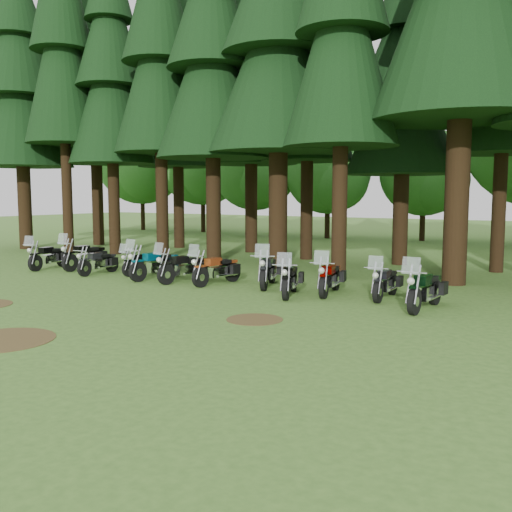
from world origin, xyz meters
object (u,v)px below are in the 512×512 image
at_px(motorcycle_7, 268,271).
at_px(motorcycle_2, 99,263).
at_px(motorcycle_11, 425,291).
at_px(motorcycle_1, 85,257).
at_px(motorcycle_6, 217,270).
at_px(motorcycle_0, 49,257).
at_px(motorcycle_4, 156,265).
at_px(motorcycle_5, 184,268).
at_px(motorcycle_10, 386,283).
at_px(motorcycle_8, 290,280).
at_px(motorcycle_3, 143,264).
at_px(motorcycle_9, 330,279).

bearing_deg(motorcycle_7, motorcycle_2, 165.70).
distance_m(motorcycle_2, motorcycle_11, 12.55).
distance_m(motorcycle_1, motorcycle_6, 6.90).
distance_m(motorcycle_0, motorcycle_4, 5.61).
xyz_separation_m(motorcycle_5, motorcycle_10, (7.07, 0.59, -0.03)).
relative_size(motorcycle_1, motorcycle_8, 1.11).
xyz_separation_m(motorcycle_2, motorcycle_4, (2.74, 0.17, 0.08)).
xyz_separation_m(motorcycle_2, motorcycle_10, (11.12, 0.76, 0.03)).
height_order(motorcycle_1, motorcycle_10, motorcycle_1).
height_order(motorcycle_1, motorcycle_3, motorcycle_1).
distance_m(motorcycle_3, motorcycle_10, 9.54).
height_order(motorcycle_2, motorcycle_4, motorcycle_4).
bearing_deg(motorcycle_11, motorcycle_6, 178.72).
bearing_deg(motorcycle_5, motorcycle_6, 18.66).
distance_m(motorcycle_4, motorcycle_6, 2.60).
relative_size(motorcycle_8, motorcycle_11, 0.92).
distance_m(motorcycle_5, motorcycle_7, 3.09).
bearing_deg(motorcycle_0, motorcycle_1, 20.12).
xyz_separation_m(motorcycle_4, motorcycle_5, (1.31, 0.00, -0.02)).
height_order(motorcycle_5, motorcycle_10, motorcycle_5).
relative_size(motorcycle_1, motorcycle_7, 1.04).
height_order(motorcycle_8, motorcycle_9, motorcycle_9).
distance_m(motorcycle_1, motorcycle_11, 14.13).
distance_m(motorcycle_2, motorcycle_6, 5.35).
distance_m(motorcycle_1, motorcycle_7, 8.62).
height_order(motorcycle_7, motorcycle_9, motorcycle_7).
height_order(motorcycle_0, motorcycle_5, motorcycle_5).
distance_m(motorcycle_3, motorcycle_7, 5.49).
distance_m(motorcycle_3, motorcycle_8, 6.99).
bearing_deg(motorcycle_1, motorcycle_4, -10.69).
xyz_separation_m(motorcycle_5, motorcycle_7, (3.01, 0.68, 0.02)).
height_order(motorcycle_0, motorcycle_8, motorcycle_0).
distance_m(motorcycle_9, motorcycle_10, 1.71).
relative_size(motorcycle_1, motorcycle_9, 1.07).
height_order(motorcycle_6, motorcycle_9, motorcycle_9).
bearing_deg(motorcycle_1, motorcycle_3, -2.33).
distance_m(motorcycle_1, motorcycle_2, 1.71).
bearing_deg(motorcycle_3, motorcycle_11, 2.73).
height_order(motorcycle_4, motorcycle_10, motorcycle_4).
height_order(motorcycle_4, motorcycle_5, motorcycle_4).
bearing_deg(motorcycle_3, motorcycle_0, -161.93).
distance_m(motorcycle_9, motorcycle_11, 3.23).
relative_size(motorcycle_2, motorcycle_10, 0.95).
xyz_separation_m(motorcycle_9, motorcycle_11, (3.13, -0.82, 0.02)).
height_order(motorcycle_4, motorcycle_8, motorcycle_4).
bearing_deg(motorcycle_7, motorcycle_6, 175.50).
bearing_deg(motorcycle_5, motorcycle_8, 5.81).
distance_m(motorcycle_6, motorcycle_11, 7.23).
height_order(motorcycle_6, motorcycle_11, motorcycle_11).
relative_size(motorcycle_0, motorcycle_9, 1.00).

